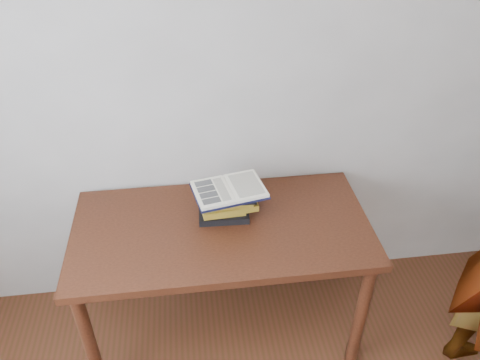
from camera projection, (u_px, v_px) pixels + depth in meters
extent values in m
cube|color=beige|center=(238.00, 82.00, 2.17)|extent=(3.50, 0.04, 2.60)
cube|color=#4C2313|center=(222.00, 229.00, 2.20)|extent=(1.40, 0.70, 0.04)
cylinder|color=#4C2313|center=(90.00, 345.00, 2.13)|extent=(0.06, 0.06, 0.71)
cylinder|color=#4C2313|center=(361.00, 315.00, 2.26)|extent=(0.06, 0.06, 0.71)
cylinder|color=#4C2313|center=(104.00, 254.00, 2.59)|extent=(0.06, 0.06, 0.71)
cylinder|color=#4C2313|center=(328.00, 234.00, 2.72)|extent=(0.06, 0.06, 0.71)
cube|color=black|center=(224.00, 212.00, 2.25)|extent=(0.24, 0.18, 0.03)
cube|color=gold|center=(223.00, 206.00, 2.23)|extent=(0.20, 0.15, 0.03)
cube|color=gold|center=(227.00, 202.00, 2.21)|extent=(0.28, 0.21, 0.03)
cube|color=gold|center=(227.00, 197.00, 2.19)|extent=(0.23, 0.15, 0.03)
cube|color=black|center=(229.00, 194.00, 2.17)|extent=(0.24, 0.16, 0.02)
cube|color=black|center=(229.00, 191.00, 2.15)|extent=(0.36, 0.28, 0.01)
cube|color=#EDE7CC|center=(212.00, 192.00, 2.13)|extent=(0.19, 0.24, 0.01)
cube|color=#EDE7CC|center=(246.00, 186.00, 2.17)|extent=(0.19, 0.24, 0.01)
cylinder|color=#EDE7CC|center=(229.00, 189.00, 2.15)|extent=(0.05, 0.21, 0.01)
cube|color=black|center=(203.00, 183.00, 2.17)|extent=(0.09, 0.05, 0.00)
cube|color=black|center=(206.00, 189.00, 2.13)|extent=(0.09, 0.05, 0.00)
cube|color=black|center=(209.00, 195.00, 2.10)|extent=(0.09, 0.05, 0.00)
cube|color=black|center=(212.00, 201.00, 2.06)|extent=(0.09, 0.05, 0.00)
cube|color=beige|center=(222.00, 189.00, 2.13)|extent=(0.07, 0.18, 0.00)
cube|color=beige|center=(246.00, 184.00, 2.16)|extent=(0.16, 0.20, 0.00)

